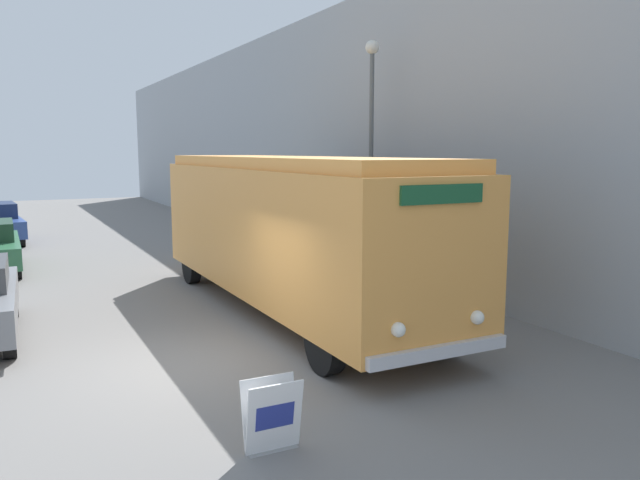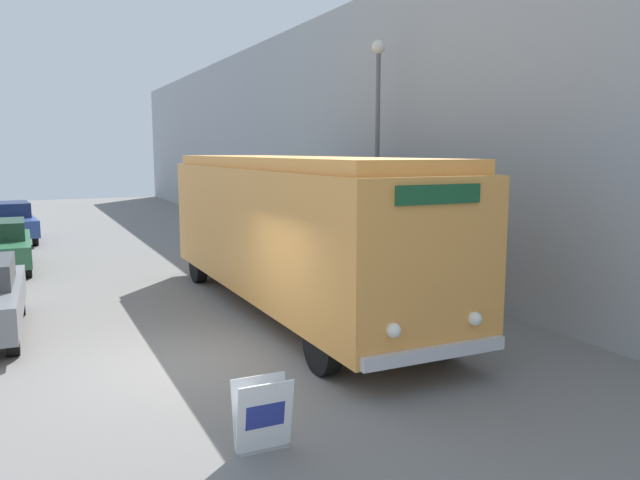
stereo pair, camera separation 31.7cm
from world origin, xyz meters
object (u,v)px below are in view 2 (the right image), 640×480
(vintage_bus, at_px, (293,225))
(streetlamp, at_px, (378,128))
(parked_car_far, at_px, (8,222))
(sign_board, at_px, (263,416))

(vintage_bus, bearing_deg, streetlamp, 28.75)
(vintage_bus, height_order, parked_car_far, vintage_bus)
(sign_board, distance_m, parked_car_far, 20.83)
(parked_car_far, bearing_deg, streetlamp, -59.52)
(sign_board, bearing_deg, vintage_bus, 63.80)
(vintage_bus, distance_m, streetlamp, 4.25)
(sign_board, xyz_separation_m, parked_car_far, (-3.07, 20.60, 0.38))
(sign_board, xyz_separation_m, streetlamp, (6.10, 7.69, 3.74))
(streetlamp, bearing_deg, vintage_bus, -151.25)
(vintage_bus, xyz_separation_m, parked_car_far, (-6.00, 14.65, -1.14))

